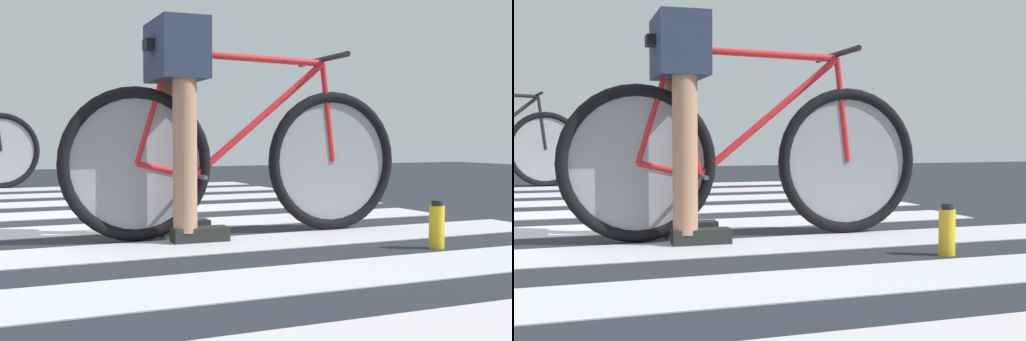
# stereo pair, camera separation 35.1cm
# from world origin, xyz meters

# --- Properties ---
(ground) EXTENTS (18.00, 14.00, 0.02)m
(ground) POSITION_xyz_m (0.00, 0.00, 0.01)
(ground) COLOR #21252D
(crosswalk_markings) EXTENTS (5.44, 5.74, 0.00)m
(crosswalk_markings) POSITION_xyz_m (-0.03, 0.19, 0.02)
(crosswalk_markings) COLOR #BCB7BE
(crosswalk_markings) RESTS_ON ground
(bicycle_1_of_3) EXTENTS (1.74, 0.52, 0.93)m
(bicycle_1_of_3) POSITION_xyz_m (1.00, -0.69, 0.41)
(bicycle_1_of_3) COLOR black
(bicycle_1_of_3) RESTS_ON ground
(cyclist_1_of_3) EXTENTS (0.33, 0.42, 1.03)m
(cyclist_1_of_3) POSITION_xyz_m (0.69, -0.68, 0.68)
(cyclist_1_of_3) COLOR #A87A5B
(cyclist_1_of_3) RESTS_ON ground
(water_bottle) EXTENTS (0.07, 0.07, 0.21)m
(water_bottle) POSITION_xyz_m (1.62, -1.40, 0.12)
(water_bottle) COLOR gold
(water_bottle) RESTS_ON ground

